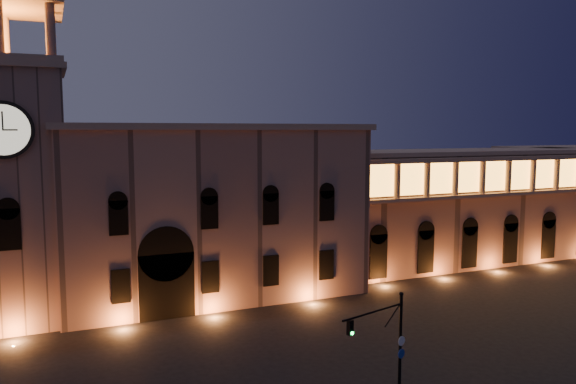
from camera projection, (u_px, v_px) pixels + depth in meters
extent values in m
plane|color=black|center=(327.00, 374.00, 39.14)|extent=(160.00, 160.00, 0.00)
cube|color=#89665A|center=(213.00, 213.00, 57.56)|extent=(30.00, 12.00, 17.00)
cube|color=gray|center=(212.00, 127.00, 56.61)|extent=(30.80, 12.80, 0.60)
cube|color=black|center=(166.00, 285.00, 50.88)|extent=(5.00, 1.40, 6.00)
cylinder|color=black|center=(165.00, 253.00, 50.56)|extent=(5.00, 1.40, 5.00)
cube|color=orange|center=(166.00, 288.00, 50.72)|extent=(4.20, 0.20, 5.00)
cube|color=#89665A|center=(11.00, 199.00, 49.17)|extent=(9.00, 9.00, 22.00)
cube|color=gray|center=(4.00, 68.00, 47.95)|extent=(9.80, 9.80, 0.50)
cylinder|color=black|center=(3.00, 130.00, 44.24)|extent=(4.60, 0.35, 4.60)
cylinder|color=beige|center=(3.00, 130.00, 44.11)|extent=(4.00, 0.12, 4.00)
cube|color=gray|center=(3.00, 62.00, 47.89)|extent=(9.40, 9.40, 0.50)
cube|color=orange|center=(3.00, 59.00, 47.86)|extent=(6.80, 6.80, 0.15)
cylinder|color=gray|center=(51.00, 30.00, 45.64)|extent=(0.76, 0.76, 4.20)
cylinder|color=gray|center=(5.00, 41.00, 51.11)|extent=(0.76, 0.76, 4.20)
cylinder|color=gray|center=(50.00, 43.00, 52.59)|extent=(0.76, 0.76, 4.20)
cylinder|color=gray|center=(50.00, 37.00, 49.12)|extent=(0.76, 0.76, 4.20)
cube|color=gray|center=(0.00, 5.00, 47.38)|extent=(9.80, 9.80, 0.60)
cube|color=#846054|center=(463.00, 208.00, 72.80)|extent=(40.00, 10.00, 14.00)
cube|color=gray|center=(465.00, 152.00, 72.01)|extent=(40.60, 10.60, 0.50)
cube|color=gray|center=(495.00, 194.00, 67.52)|extent=(40.00, 1.20, 0.40)
cube|color=gray|center=(496.00, 159.00, 67.05)|extent=(40.00, 1.40, 0.50)
cube|color=orange|center=(492.00, 176.00, 67.78)|extent=(38.00, 0.15, 3.60)
cylinder|color=gray|center=(366.00, 182.00, 60.27)|extent=(0.70, 0.70, 4.00)
cylinder|color=gray|center=(397.00, 180.00, 61.82)|extent=(0.70, 0.70, 4.00)
cylinder|color=gray|center=(427.00, 179.00, 63.38)|extent=(0.70, 0.70, 4.00)
cylinder|color=gray|center=(455.00, 178.00, 64.94)|extent=(0.70, 0.70, 4.00)
cylinder|color=gray|center=(483.00, 177.00, 66.50)|extent=(0.70, 0.70, 4.00)
cylinder|color=gray|center=(508.00, 176.00, 68.06)|extent=(0.70, 0.70, 4.00)
cylinder|color=gray|center=(533.00, 175.00, 69.61)|extent=(0.70, 0.70, 4.00)
cylinder|color=gray|center=(557.00, 174.00, 71.17)|extent=(0.70, 0.70, 4.00)
cube|color=#846054|center=(569.00, 194.00, 88.41)|extent=(20.00, 12.00, 14.00)
cylinder|color=black|center=(400.00, 351.00, 34.32)|extent=(0.20, 0.20, 7.01)
sphere|color=black|center=(401.00, 294.00, 33.93)|extent=(0.28, 0.28, 0.28)
cylinder|color=black|center=(373.00, 312.00, 32.41)|extent=(4.83, 1.54, 0.12)
cube|color=black|center=(350.00, 328.00, 31.26)|extent=(0.37, 0.35, 0.85)
cylinder|color=#0CE53F|center=(352.00, 333.00, 31.16)|extent=(0.20, 0.13, 0.18)
cylinder|color=silver|center=(402.00, 341.00, 34.10)|extent=(0.59, 0.21, 0.60)
cylinder|color=navy|center=(401.00, 354.00, 34.19)|extent=(0.59, 0.21, 0.60)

